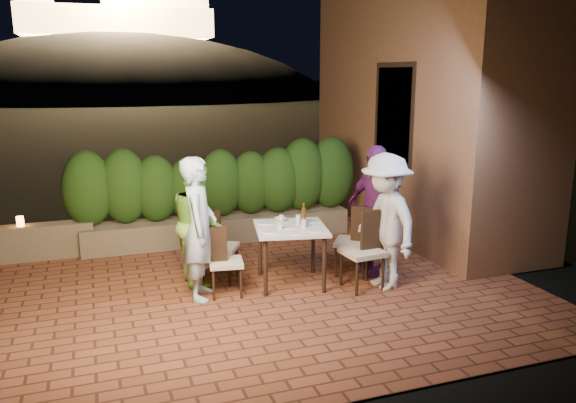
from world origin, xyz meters
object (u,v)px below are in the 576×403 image
chair_left_back (219,246)px  diner_purple (375,210)px  bowl (281,219)px  parapet_lamp (20,221)px  chair_right_back (352,240)px  chair_left_front (226,261)px  diner_green (198,223)px  diner_white (385,222)px  chair_right_front (362,250)px  diner_blue (199,229)px  beer_bottle (304,214)px  dining_table (291,255)px

chair_left_back → diner_purple: 2.08m
bowl → parapet_lamp: size_ratio=1.10×
chair_right_back → parapet_lamp: 4.67m
chair_left_front → diner_green: size_ratio=0.55×
diner_white → parapet_lamp: (-4.35, 2.63, -0.27)m
bowl → chair_right_front: size_ratio=0.16×
bowl → diner_blue: (-1.13, -0.38, 0.08)m
beer_bottle → chair_right_back: 0.83m
chair_left_front → chair_left_back: chair_left_back is taller
chair_right_front → diner_blue: bearing=-16.6°
chair_left_back → chair_right_back: 1.74m
beer_bottle → diner_green: (-1.25, 0.48, -0.12)m
diner_green → diner_purple: (2.26, -0.45, 0.09)m
chair_left_front → chair_right_back: (1.73, 0.14, 0.04)m
bowl → chair_left_back: chair_left_back is taller
chair_right_back → diner_blue: diner_blue is taller
beer_bottle → diner_white: bearing=-29.3°
diner_green → chair_left_front: bearing=-161.4°
chair_left_front → diner_white: bearing=-2.9°
diner_green → diner_white: diner_white is taller
bowl → diner_green: bearing=170.5°
bowl → chair_left_back: bearing=173.9°
bowl → chair_left_front: bearing=-154.2°
beer_bottle → diner_green: bearing=158.8°
chair_left_back → chair_right_front: 1.81m
chair_left_front → parapet_lamp: size_ratio=6.07×
diner_purple → diner_white: bearing=-28.5°
chair_left_front → parapet_lamp: bearing=146.7°
chair_left_back → parapet_lamp: chair_left_back is taller
chair_right_back → diner_purple: size_ratio=0.54×
diner_blue → diner_purple: size_ratio=0.99×
bowl → chair_right_back: size_ratio=0.16×
chair_right_front → parapet_lamp: size_ratio=7.02×
diner_purple → parapet_lamp: 4.96m
chair_right_front → chair_left_front: bearing=-17.8°
bowl → chair_right_back: chair_right_back is taller
beer_bottle → chair_right_back: beer_bottle is taller
chair_left_back → diner_green: (-0.25, 0.09, 0.31)m
diner_blue → diner_green: 0.56m
chair_right_front → diner_white: bearing=164.7°
chair_right_back → diner_white: 0.68m
diner_white → diner_purple: size_ratio=0.98×
parapet_lamp → diner_green: bearing=-36.6°
chair_right_back → diner_green: diner_green is taller
dining_table → diner_purple: 1.29m
chair_left_back → diner_green: diner_green is taller
beer_bottle → diner_white: 1.01m
chair_left_front → parapet_lamp: 3.31m
chair_left_back → parapet_lamp: size_ratio=6.63×
diner_blue → diner_white: 2.25m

